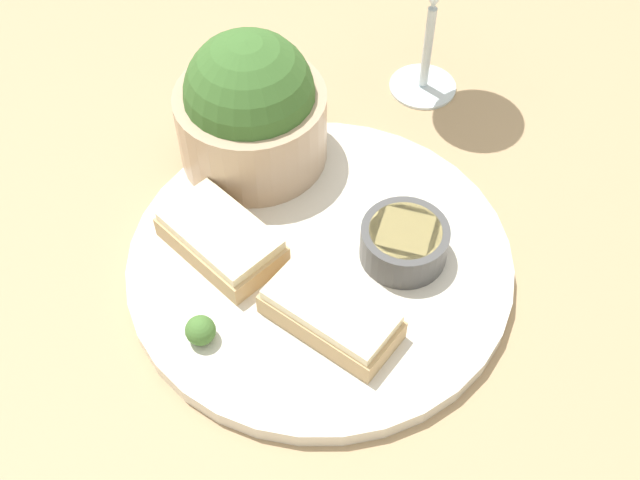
% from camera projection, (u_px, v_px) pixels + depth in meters
% --- Properties ---
extents(ground_plane, '(4.00, 4.00, 0.00)m').
position_uv_depth(ground_plane, '(320.00, 268.00, 0.60)').
color(ground_plane, tan).
extents(dinner_plate, '(0.28, 0.28, 0.01)m').
position_uv_depth(dinner_plate, '(320.00, 262.00, 0.59)').
color(dinner_plate, silver).
rests_on(dinner_plate, ground_plane).
extents(salad_bowl, '(0.12, 0.12, 0.11)m').
position_uv_depth(salad_bowl, '(251.00, 109.00, 0.61)').
color(salad_bowl, tan).
rests_on(salad_bowl, dinner_plate).
extents(sauce_ramekin, '(0.06, 0.06, 0.03)m').
position_uv_depth(sauce_ramekin, '(404.00, 241.00, 0.58)').
color(sauce_ramekin, '#4C4C4C').
rests_on(sauce_ramekin, dinner_plate).
extents(cheese_toast_near, '(0.10, 0.06, 0.03)m').
position_uv_depth(cheese_toast_near, '(221.00, 238.00, 0.58)').
color(cheese_toast_near, tan).
rests_on(cheese_toast_near, dinner_plate).
extents(cheese_toast_far, '(0.10, 0.05, 0.03)m').
position_uv_depth(cheese_toast_far, '(331.00, 314.00, 0.54)').
color(cheese_toast_far, tan).
rests_on(cheese_toast_far, dinner_plate).
extents(garnish, '(0.02, 0.02, 0.02)m').
position_uv_depth(garnish, '(200.00, 330.00, 0.54)').
color(garnish, '#477533').
rests_on(garnish, dinner_plate).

